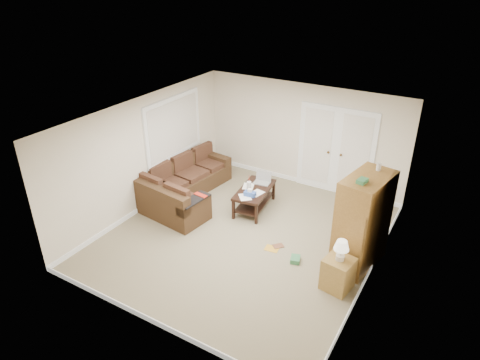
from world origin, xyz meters
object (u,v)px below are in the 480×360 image
Objects in this scene: tv_armoire at (362,221)px; coffee_table at (255,197)px; sectional_sofa at (181,188)px; side_cabinet at (338,271)px.

coffee_table is at bearing 173.72° from tv_armoire.
sectional_sofa is 4.23m from side_cabinet.
coffee_table is at bearing 24.97° from sectional_sofa.
tv_armoire is at bearing 93.66° from side_cabinet.
sectional_sofa is at bearing -170.06° from coffee_table.
side_cabinet reaches higher than coffee_table.
tv_armoire is 1.01m from side_cabinet.
tv_armoire is 1.98× the size of side_cabinet.
tv_armoire is at bearing 4.10° from sectional_sofa.
side_cabinet reaches higher than sectional_sofa.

